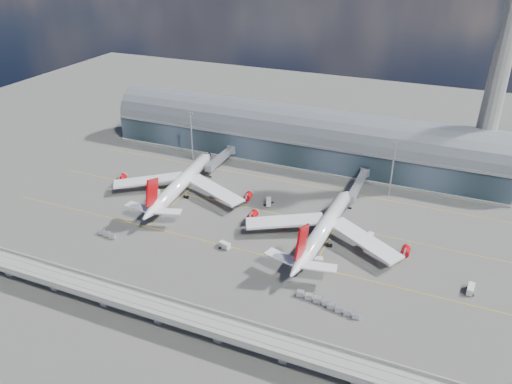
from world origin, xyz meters
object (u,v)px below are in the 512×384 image
at_px(service_truck_1, 225,245).
at_px(floodlight_mast_left, 191,135).
at_px(airliner_left, 180,184).
at_px(service_truck_4, 370,238).
at_px(cargo_train_2, 313,298).
at_px(control_tower, 499,74).
at_px(service_truck_0, 154,195).
at_px(service_truck_3, 471,289).
at_px(airliner_right, 324,229).
at_px(cargo_train_0, 107,234).
at_px(service_truck_5, 269,202).
at_px(cargo_train_1, 343,311).
at_px(floodlight_mast_right, 393,167).
at_px(service_truck_2, 312,261).

bearing_deg(service_truck_1, floodlight_mast_left, 52.51).
xyz_separation_m(airliner_left, service_truck_4, (85.02, -3.94, -4.57)).
bearing_deg(cargo_train_2, service_truck_1, 60.51).
relative_size(control_tower, service_truck_0, 15.90).
bearing_deg(service_truck_3, control_tower, 96.64).
height_order(floodlight_mast_left, airliner_right, floodlight_mast_left).
bearing_deg(cargo_train_0, service_truck_5, -54.98).
bearing_deg(service_truck_5, airliner_right, -53.42).
relative_size(service_truck_0, cargo_train_1, 0.58).
height_order(airliner_left, cargo_train_0, airliner_left).
distance_m(airliner_left, service_truck_4, 85.24).
relative_size(floodlight_mast_right, cargo_train_0, 2.92).
bearing_deg(service_truck_0, service_truck_4, 0.48).
bearing_deg(service_truck_1, service_truck_2, -69.36).
height_order(service_truck_1, service_truck_4, service_truck_4).
bearing_deg(control_tower, floodlight_mast_left, -168.28).
bearing_deg(control_tower, cargo_train_2, -112.18).
height_order(service_truck_3, cargo_train_1, service_truck_3).
bearing_deg(airliner_left, service_truck_3, -16.00).
bearing_deg(service_truck_0, cargo_train_1, -24.58).
bearing_deg(floodlight_mast_left, floodlight_mast_right, 0.00).
height_order(control_tower, floodlight_mast_right, control_tower).
distance_m(service_truck_2, service_truck_5, 45.76).
distance_m(airliner_left, cargo_train_2, 88.55).
relative_size(control_tower, cargo_train_0, 11.71).
xyz_separation_m(service_truck_0, service_truck_5, (48.86, 13.89, -0.10)).
bearing_deg(service_truck_4, control_tower, 67.92).
relative_size(cargo_train_0, cargo_train_2, 0.74).
bearing_deg(control_tower, floodlight_mast_right, -141.34).
bearing_deg(floodlight_mast_right, service_truck_0, -155.72).
distance_m(service_truck_0, service_truck_4, 94.81).
height_order(control_tower, service_truck_2, control_tower).
bearing_deg(cargo_train_2, service_truck_3, -69.90).
height_order(service_truck_0, service_truck_3, service_truck_0).
height_order(control_tower, service_truck_4, control_tower).
xyz_separation_m(floodlight_mast_right, service_truck_0, (-95.26, -42.97, -12.25)).
bearing_deg(airliner_left, airliner_right, -15.21).
distance_m(floodlight_mast_left, service_truck_5, 62.22).
height_order(service_truck_4, cargo_train_2, service_truck_4).
xyz_separation_m(airliner_right, service_truck_0, (-78.56, 4.89, -4.11)).
height_order(service_truck_2, service_truck_3, service_truck_2).
relative_size(control_tower, service_truck_2, 13.39).
bearing_deg(service_truck_2, floodlight_mast_left, 33.77).
relative_size(service_truck_5, cargo_train_0, 0.63).
relative_size(control_tower, service_truck_1, 21.92).
distance_m(floodlight_mast_right, airliner_left, 93.27).
height_order(floodlight_mast_left, service_truck_4, floodlight_mast_left).
xyz_separation_m(service_truck_1, cargo_train_1, (49.41, -17.92, -0.31)).
height_order(cargo_train_0, cargo_train_1, cargo_train_0).
bearing_deg(airliner_right, cargo_train_2, -76.78).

